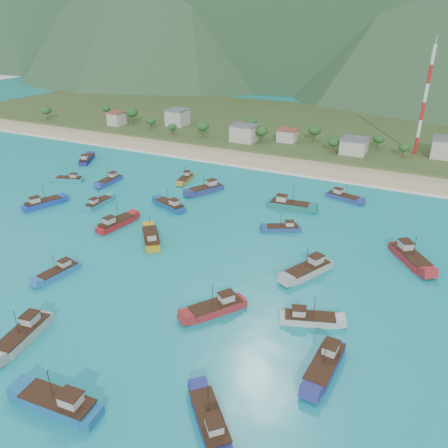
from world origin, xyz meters
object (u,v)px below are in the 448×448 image
at_px(boat_23, 289,205).
at_px(boat_12, 283,229).
at_px(boat_14, 309,319).
at_px(boat_31, 59,272).
at_px(boat_20, 217,308).
at_px(boat_30, 110,181).
at_px(boat_16, 170,206).
at_px(boat_24, 325,365).
at_px(boat_2, 186,179).
at_px(boat_25, 210,421).
at_px(radio_tower, 424,102).
at_px(boat_5, 308,270).
at_px(boat_11, 116,224).
at_px(boat_27, 87,160).
at_px(boat_19, 60,404).
at_px(boat_8, 24,335).
at_px(boat_3, 151,239).
at_px(boat_17, 343,197).
at_px(boat_15, 410,257).
at_px(boat_0, 98,203).
at_px(boat_9, 206,189).
at_px(boat_10, 70,179).
at_px(boat_6, 43,204).

bearing_deg(boat_23, boat_12, 7.34).
xyz_separation_m(boat_14, boat_31, (-51.19, -7.65, -0.07)).
relative_size(boat_20, boat_30, 1.08).
distance_m(boat_16, boat_24, 69.27).
relative_size(boat_20, boat_23, 0.89).
xyz_separation_m(boat_2, boat_12, (40.96, -20.92, -0.06)).
relative_size(boat_25, boat_31, 1.03).
relative_size(radio_tower, boat_25, 3.95).
bearing_deg(boat_5, boat_25, 114.48).
distance_m(boat_11, boat_27, 60.01).
bearing_deg(boat_24, boat_30, -27.37).
distance_m(boat_23, boat_30, 59.15).
distance_m(boat_12, boat_23, 14.48).
xyz_separation_m(boat_19, boat_20, (9.28, 29.04, -0.10)).
height_order(boat_23, boat_30, boat_23).
bearing_deg(boat_24, boat_31, 1.84).
height_order(boat_8, boat_12, boat_8).
relative_size(boat_3, boat_12, 1.21).
bearing_deg(boat_19, boat_17, -15.30).
xyz_separation_m(boat_8, boat_31, (-9.77, 17.50, -0.24)).
relative_size(boat_27, boat_30, 1.08).
bearing_deg(boat_25, boat_14, 34.25).
height_order(boat_12, boat_15, boat_15).
bearing_deg(boat_31, boat_2, -75.91).
xyz_separation_m(boat_11, boat_23, (36.11, 30.78, 0.10)).
bearing_deg(boat_30, boat_0, 117.48).
xyz_separation_m(boat_11, boat_12, (39.27, 16.66, -0.25)).
relative_size(boat_15, boat_27, 1.12).
relative_size(boat_9, boat_30, 1.17).
xyz_separation_m(boat_14, boat_27, (-100.82, 55.49, 0.09)).
bearing_deg(boat_30, boat_10, 17.68).
bearing_deg(boat_2, boat_31, 84.63).
bearing_deg(boat_24, boat_23, -62.32).
bearing_deg(boat_15, boat_11, -23.79).
distance_m(radio_tower, boat_3, 114.52).
distance_m(boat_6, boat_20, 70.20).
bearing_deg(boat_11, boat_12, 31.45).
height_order(radio_tower, boat_9, radio_tower).
distance_m(boat_19, boat_24, 38.57).
height_order(radio_tower, boat_8, radio_tower).
distance_m(boat_24, boat_31, 56.67).
bearing_deg(boat_5, boat_10, 12.03).
relative_size(boat_2, boat_27, 0.88).
xyz_separation_m(boat_11, boat_30, (-22.77, 25.18, -0.12)).
bearing_deg(boat_27, radio_tower, 1.46).
bearing_deg(boat_0, boat_31, -62.44).
distance_m(boat_5, boat_19, 53.21).
bearing_deg(boat_9, boat_17, -135.50).
xyz_separation_m(boat_0, boat_27, (-32.02, 30.55, 0.15)).
distance_m(boat_27, boat_30, 26.63).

